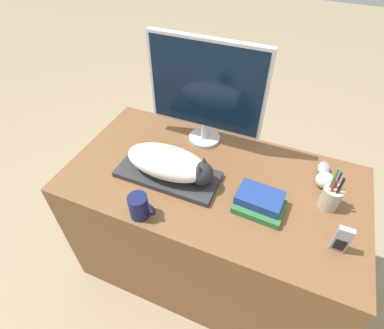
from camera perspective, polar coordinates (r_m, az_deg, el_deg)
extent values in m
plane|color=#998466|center=(1.72, -1.56, -27.08)|extent=(12.00, 12.00, 0.00)
cube|color=brown|center=(1.54, 3.33, -11.81)|extent=(1.25, 0.66, 0.71)
cube|color=#2D2D33|center=(1.26, -4.61, -1.89)|extent=(0.43, 0.19, 0.02)
ellipsoid|color=white|center=(1.21, -4.80, 0.45)|extent=(0.35, 0.17, 0.12)
sphere|color=#262626|center=(1.17, 1.80, -1.72)|extent=(0.10, 0.10, 0.10)
cone|color=#262626|center=(1.12, 1.40, -0.90)|extent=(0.03, 0.03, 0.04)
cone|color=#262626|center=(1.16, 2.28, 0.63)|extent=(0.03, 0.03, 0.04)
cylinder|color=#B7B7BC|center=(1.45, 2.36, 5.08)|extent=(0.15, 0.15, 0.02)
cylinder|color=#B7B7BC|center=(1.42, 2.42, 6.59)|extent=(0.04, 0.04, 0.08)
cube|color=#B7B7BC|center=(1.29, 2.73, 14.69)|extent=(0.51, 0.03, 0.40)
cube|color=black|center=(1.29, 2.58, 14.51)|extent=(0.49, 0.01, 0.38)
ellipsoid|color=gray|center=(1.40, 23.78, -0.66)|extent=(0.05, 0.08, 0.04)
cylinder|color=#141947|center=(1.12, -10.12, -7.82)|extent=(0.07, 0.07, 0.10)
torus|color=#141947|center=(1.10, -8.47, -8.44)|extent=(0.07, 0.01, 0.07)
cylinder|color=#B2A893|center=(1.24, 24.88, -5.75)|extent=(0.07, 0.07, 0.09)
cylinder|color=orange|center=(1.22, 26.24, -4.34)|extent=(0.01, 0.01, 0.11)
cylinder|color=#1E47B2|center=(1.22, 25.72, -3.46)|extent=(0.01, 0.01, 0.13)
cylinder|color=#338C38|center=(1.20, 25.11, -3.31)|extent=(0.01, 0.01, 0.15)
cylinder|color=#B21E1E|center=(1.20, 25.03, -4.63)|extent=(0.01, 0.01, 0.11)
cylinder|color=black|center=(1.20, 26.05, -4.56)|extent=(0.01, 0.01, 0.13)
sphere|color=silver|center=(1.32, 23.93, -2.71)|extent=(0.07, 0.07, 0.07)
cube|color=#99999E|center=(1.12, 26.61, -12.63)|extent=(0.05, 0.02, 0.12)
cube|color=black|center=(1.13, 26.30, -13.59)|extent=(0.04, 0.00, 0.05)
cube|color=#2D6B38|center=(1.17, 12.66, -7.86)|extent=(0.19, 0.14, 0.03)
cube|color=navy|center=(1.16, 12.80, -6.18)|extent=(0.18, 0.13, 0.04)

